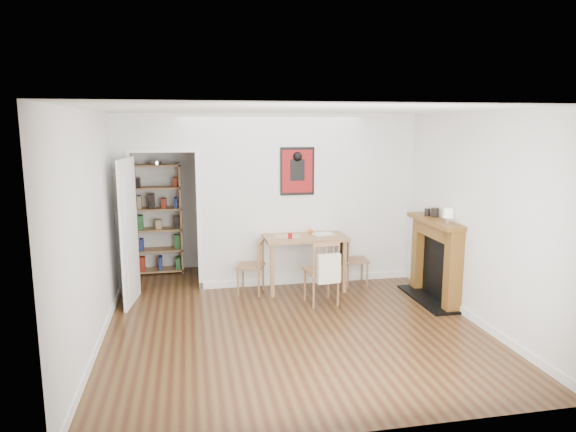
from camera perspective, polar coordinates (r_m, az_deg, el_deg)
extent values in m
plane|color=#52391A|center=(6.74, 0.02, -11.09)|extent=(5.20, 5.20, 0.00)
plane|color=silver|center=(8.92, -3.20, 2.77)|extent=(4.50, 0.00, 4.50)
plane|color=silver|center=(3.93, 7.37, -6.79)|extent=(4.50, 0.00, 4.50)
plane|color=silver|center=(6.36, -20.31, -0.84)|extent=(0.00, 5.20, 5.20)
plane|color=silver|center=(7.16, 17.98, 0.47)|extent=(0.00, 5.20, 5.20)
plane|color=silver|center=(6.29, 0.02, 11.59)|extent=(5.20, 5.20, 0.00)
cube|color=silver|center=(7.86, 2.17, 1.78)|extent=(3.35, 0.10, 2.60)
cube|color=silver|center=(7.71, -17.77, 1.13)|extent=(0.25, 0.10, 2.60)
cube|color=silver|center=(7.58, -13.82, 8.97)|extent=(0.90, 0.10, 0.55)
cube|color=white|center=(7.74, -16.97, -0.85)|extent=(0.06, 0.14, 2.05)
cube|color=white|center=(7.70, -9.85, -0.62)|extent=(0.06, 0.14, 2.05)
cube|color=white|center=(8.08, 2.21, -7.09)|extent=(3.35, 0.02, 0.10)
cube|color=white|center=(6.14, -20.38, -13.43)|extent=(0.02, 4.00, 0.10)
cube|color=white|center=(6.97, 19.75, -10.55)|extent=(0.02, 4.00, 0.10)
cube|color=white|center=(7.29, -17.24, -1.73)|extent=(0.15, 0.80, 2.00)
cube|color=black|center=(7.70, 1.03, 4.99)|extent=(0.52, 0.02, 0.72)
cube|color=maroon|center=(7.69, 1.05, 4.98)|extent=(0.46, 0.00, 0.64)
cube|color=#946B45|center=(7.63, 1.81, -2.31)|extent=(1.20, 0.76, 0.04)
cube|color=#946B45|center=(7.34, -1.75, -6.13)|extent=(0.05, 0.05, 0.77)
cube|color=#946B45|center=(7.57, 6.29, -5.66)|extent=(0.05, 0.05, 0.77)
cube|color=#946B45|center=(7.94, -2.50, -4.87)|extent=(0.05, 0.05, 0.77)
cube|color=#946B45|center=(8.16, 4.97, -4.49)|extent=(0.05, 0.05, 0.77)
cube|color=black|center=(7.85, 6.08, -3.88)|extent=(0.11, 0.32, 0.41)
cube|color=beige|center=(6.84, 4.46, -5.78)|extent=(0.32, 0.14, 0.39)
cube|color=#946B45|center=(8.74, -16.58, -0.35)|extent=(0.04, 0.31, 1.83)
cube|color=#946B45|center=(8.70, -11.79, -0.19)|extent=(0.04, 0.31, 1.83)
cube|color=#946B45|center=(8.91, -13.94, -5.82)|extent=(0.77, 0.31, 0.03)
cube|color=#946B45|center=(8.75, -14.14, -1.45)|extent=(0.77, 0.31, 0.03)
cube|color=#946B45|center=(8.61, -14.44, 5.47)|extent=(0.77, 0.31, 0.03)
cube|color=maroon|center=(8.72, -14.19, -0.27)|extent=(0.67, 0.25, 0.25)
cube|color=brown|center=(7.07, 17.89, -5.89)|extent=(0.20, 0.16, 1.10)
cube|color=brown|center=(7.91, 14.44, -4.02)|extent=(0.20, 0.16, 1.10)
cube|color=brown|center=(7.35, 16.08, -0.55)|extent=(0.30, 1.21, 0.06)
cube|color=brown|center=(7.38, 16.24, -1.53)|extent=(0.20, 0.85, 0.20)
cube|color=black|center=(7.54, 16.44, -5.61)|extent=(0.08, 0.81, 0.88)
cube|color=black|center=(7.61, 15.46, -8.83)|extent=(0.45, 1.25, 0.03)
cylinder|color=maroon|center=(7.41, 0.24, -2.19)|extent=(0.07, 0.07, 0.08)
sphere|color=#DA590B|center=(7.75, 2.51, -1.69)|extent=(0.07, 0.07, 0.07)
cube|color=beige|center=(7.57, -0.05, -2.24)|extent=(0.40, 0.32, 0.00)
cube|color=white|center=(7.70, 3.91, -2.01)|extent=(0.33, 0.27, 0.01)
cylinder|color=silver|center=(7.07, 17.35, -0.47)|extent=(0.06, 0.06, 0.07)
cylinder|color=beige|center=(7.05, 17.40, 0.31)|extent=(0.13, 0.13, 0.13)
cylinder|color=black|center=(7.48, 15.98, 0.38)|extent=(0.11, 0.11, 0.13)
cylinder|color=black|center=(7.56, 15.23, 0.42)|extent=(0.08, 0.08, 0.11)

